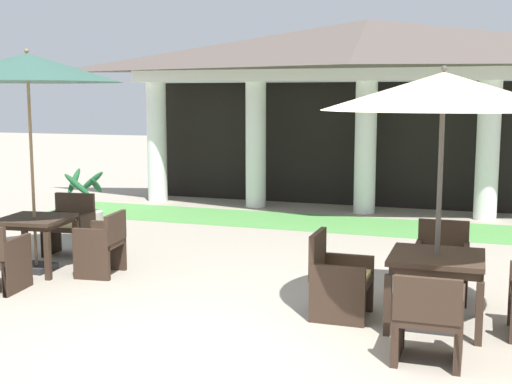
% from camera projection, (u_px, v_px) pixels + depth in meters
% --- Properties ---
extents(ground_plane, '(60.00, 60.00, 0.00)m').
position_uv_depth(ground_plane, '(213.00, 354.00, 6.15)').
color(ground_plane, '#9E9384').
extents(background_pavilion, '(10.36, 2.75, 3.78)m').
position_uv_depth(background_pavilion, '(368.00, 65.00, 13.26)').
color(background_pavilion, white).
rests_on(background_pavilion, ground).
extents(lawn_strip, '(12.16, 1.70, 0.01)m').
position_uv_depth(lawn_strip, '(351.00, 225.00, 12.28)').
color(lawn_strip, '#519347').
rests_on(lawn_strip, ground).
extents(patio_table_near_foreground, '(0.94, 0.94, 0.73)m').
position_uv_depth(patio_table_near_foreground, '(35.00, 225.00, 8.99)').
color(patio_table_near_foreground, '#38281E').
rests_on(patio_table_near_foreground, ground).
extents(patio_umbrella_near_foreground, '(2.41, 2.41, 2.92)m').
position_uv_depth(patio_umbrella_near_foreground, '(27.00, 69.00, 8.71)').
color(patio_umbrella_near_foreground, '#2D2D2D').
rests_on(patio_umbrella_near_foreground, ground).
extents(patio_chair_near_foreground_east, '(0.56, 0.64, 0.82)m').
position_uv_depth(patio_chair_near_foreground_east, '(102.00, 244.00, 8.83)').
color(patio_chair_near_foreground_east, '#38281E').
rests_on(patio_chair_near_foreground_east, ground).
extents(patio_chair_near_foreground_north, '(0.69, 0.58, 0.89)m').
position_uv_depth(patio_chair_near_foreground_north, '(70.00, 227.00, 9.96)').
color(patio_chair_near_foreground_north, '#38281E').
rests_on(patio_chair_near_foreground_north, ground).
extents(patio_table_mid_left, '(0.93, 0.93, 0.74)m').
position_uv_depth(patio_table_mid_left, '(437.00, 265.00, 6.81)').
color(patio_table_mid_left, '#38281E').
rests_on(patio_table_mid_left, ground).
extents(patio_umbrella_mid_left, '(2.39, 2.39, 2.61)m').
position_uv_depth(patio_umbrella_mid_left, '(443.00, 94.00, 6.57)').
color(patio_umbrella_mid_left, '#2D2D2D').
rests_on(patio_umbrella_mid_left, ground).
extents(patio_chair_mid_left_north, '(0.60, 0.53, 0.89)m').
position_uv_depth(patio_chair_mid_left_north, '(442.00, 264.00, 7.78)').
color(patio_chair_mid_left_north, '#38281E').
rests_on(patio_chair_mid_left_north, ground).
extents(patio_chair_mid_left_south, '(0.59, 0.56, 0.82)m').
position_uv_depth(patio_chair_mid_left_south, '(428.00, 319.00, 5.91)').
color(patio_chair_mid_left_south, '#38281E').
rests_on(patio_chair_mid_left_south, ground).
extents(patio_chair_mid_left_west, '(0.59, 0.60, 0.90)m').
position_uv_depth(patio_chair_mid_left_west, '(338.00, 280.00, 7.15)').
color(patio_chair_mid_left_west, '#38281E').
rests_on(patio_chair_mid_left_west, ground).
extents(potted_palm_left_edge, '(0.55, 0.58, 1.12)m').
position_uv_depth(potted_palm_left_edge, '(87.00, 216.00, 11.46)').
color(potted_palm_left_edge, '#B2AD9E').
rests_on(potted_palm_left_edge, ground).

